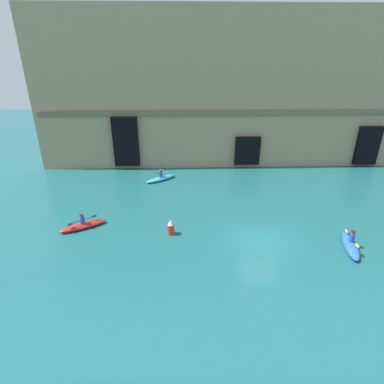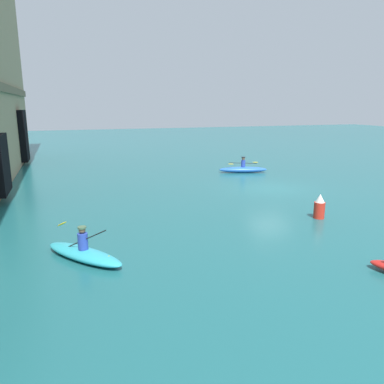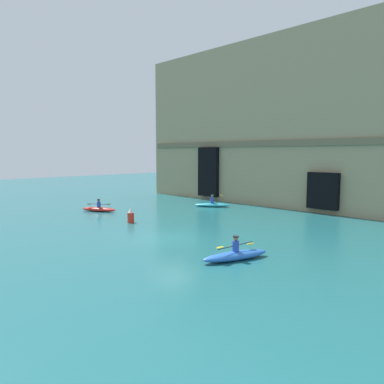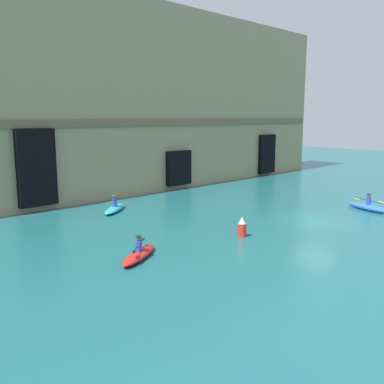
{
  "view_description": "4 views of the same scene",
  "coord_description": "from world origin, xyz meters",
  "px_view_note": "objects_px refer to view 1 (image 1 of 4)",
  "views": [
    {
      "loc": [
        -5.12,
        -16.61,
        10.91
      ],
      "look_at": [
        -4.37,
        6.24,
        0.86
      ],
      "focal_mm": 28.0,
      "sensor_mm": 36.0,
      "label": 1
    },
    {
      "loc": [
        -19.22,
        11.59,
        4.92
      ],
      "look_at": [
        -4.02,
        6.37,
        1.16
      ],
      "focal_mm": 35.0,
      "sensor_mm": 36.0,
      "label": 2
    },
    {
      "loc": [
        16.49,
        -14.43,
        5.07
      ],
      "look_at": [
        -4.3,
        5.68,
        2.04
      ],
      "focal_mm": 35.0,
      "sensor_mm": 36.0,
      "label": 3
    },
    {
      "loc": [
        -23.67,
        -13.07,
        6.45
      ],
      "look_at": [
        -3.56,
        7.42,
        1.37
      ],
      "focal_mm": 40.0,
      "sensor_mm": 36.0,
      "label": 4
    }
  ],
  "objects_px": {
    "kayak_blue": "(350,244)",
    "marker_buoy": "(171,227)",
    "kayak_red": "(83,225)",
    "kayak_cyan": "(161,178)"
  },
  "relations": [
    {
      "from": "kayak_blue",
      "to": "marker_buoy",
      "type": "bearing_deg",
      "value": 97.12
    },
    {
      "from": "kayak_blue",
      "to": "marker_buoy",
      "type": "height_order",
      "value": "kayak_blue"
    },
    {
      "from": "kayak_red",
      "to": "kayak_blue",
      "type": "bearing_deg",
      "value": 141.19
    },
    {
      "from": "kayak_red",
      "to": "kayak_cyan",
      "type": "distance_m",
      "value": 10.39
    },
    {
      "from": "marker_buoy",
      "to": "kayak_blue",
      "type": "bearing_deg",
      "value": -9.8
    },
    {
      "from": "kayak_red",
      "to": "kayak_cyan",
      "type": "relative_size",
      "value": 1.01
    },
    {
      "from": "kayak_blue",
      "to": "kayak_red",
      "type": "height_order",
      "value": "kayak_blue"
    },
    {
      "from": "kayak_blue",
      "to": "kayak_red",
      "type": "xyz_separation_m",
      "value": [
        -17.7,
        2.98,
        -0.02
      ]
    },
    {
      "from": "kayak_red",
      "to": "marker_buoy",
      "type": "bearing_deg",
      "value": 141.65
    },
    {
      "from": "marker_buoy",
      "to": "kayak_cyan",
      "type": "bearing_deg",
      "value": 97.43
    }
  ]
}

